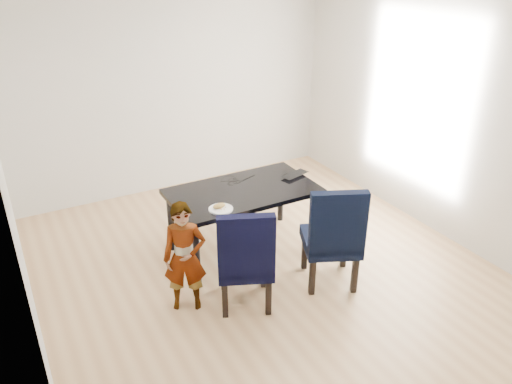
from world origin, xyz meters
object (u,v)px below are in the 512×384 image
dining_table (243,220)px  chair_right (331,233)px  chair_left (245,255)px  plate (221,209)px  laptop (292,174)px  child (185,257)px

dining_table → chair_right: bearing=-62.8°
chair_left → chair_right: bearing=17.0°
plate → laptop: laptop is taller
chair_left → plate: 0.59m
plate → laptop: bearing=19.2°
chair_right → child: size_ratio=1.02×
chair_left → laptop: 1.46m
chair_left → child: bearing=-178.1°
dining_table → chair_right: chair_right is taller
dining_table → plate: (-0.41, -0.30, 0.38)m
dining_table → chair_right: 1.09m
child → chair_right: bearing=12.0°
chair_right → child: bearing=-167.9°
chair_right → plate: size_ratio=4.55×
child → laptop: size_ratio=3.23×
chair_left → chair_right: 0.93m
chair_right → dining_table: bearing=141.4°
dining_table → child: (-0.94, -0.65, 0.18)m
dining_table → child: bearing=-145.4°
chair_left → child: 0.56m
child → chair_left: bearing=2.6°
chair_left → laptop: (1.11, 0.93, 0.23)m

